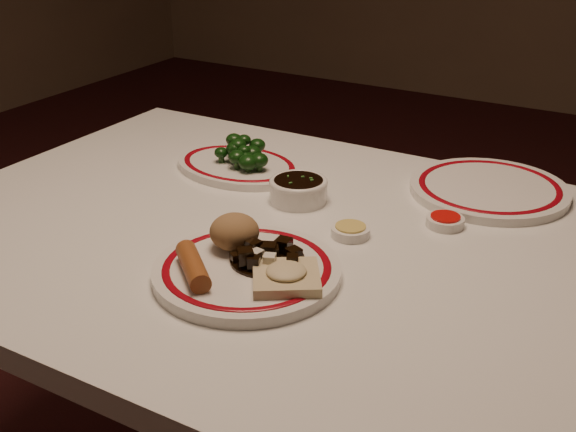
{
  "coord_description": "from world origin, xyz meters",
  "views": [
    {
      "loc": [
        0.57,
        -0.92,
        1.28
      ],
      "look_at": [
        0.06,
        -0.03,
        0.8
      ],
      "focal_mm": 45.0,
      "sensor_mm": 36.0,
      "label": 1
    }
  ],
  "objects_px": {
    "broccoli_pile": "(243,152)",
    "broccoli_plate": "(239,166)",
    "rice_mound": "(234,232)",
    "dining_table": "(267,276)",
    "fried_wonton": "(286,276)",
    "main_plate": "(247,271)",
    "spring_roll": "(193,266)",
    "soy_bowl": "(298,191)",
    "stirfry_heap": "(267,256)"
  },
  "relations": [
    {
      "from": "main_plate",
      "to": "fried_wonton",
      "type": "height_order",
      "value": "fried_wonton"
    },
    {
      "from": "broccoli_plate",
      "to": "main_plate",
      "type": "bearing_deg",
      "value": -54.89
    },
    {
      "from": "dining_table",
      "to": "spring_roll",
      "type": "height_order",
      "value": "spring_roll"
    },
    {
      "from": "main_plate",
      "to": "spring_roll",
      "type": "height_order",
      "value": "spring_roll"
    },
    {
      "from": "dining_table",
      "to": "broccoli_pile",
      "type": "height_order",
      "value": "broccoli_pile"
    },
    {
      "from": "rice_mound",
      "to": "stirfry_heap",
      "type": "xyz_separation_m",
      "value": [
        0.07,
        -0.01,
        -0.02
      ]
    },
    {
      "from": "stirfry_heap",
      "to": "fried_wonton",
      "type": "bearing_deg",
      "value": -33.45
    },
    {
      "from": "broccoli_plate",
      "to": "soy_bowl",
      "type": "relative_size",
      "value": 2.83
    },
    {
      "from": "main_plate",
      "to": "soy_bowl",
      "type": "bearing_deg",
      "value": 103.84
    },
    {
      "from": "fried_wonton",
      "to": "stirfry_heap",
      "type": "relative_size",
      "value": 1.13
    },
    {
      "from": "stirfry_heap",
      "to": "soy_bowl",
      "type": "distance_m",
      "value": 0.26
    },
    {
      "from": "rice_mound",
      "to": "soy_bowl",
      "type": "distance_m",
      "value": 0.24
    },
    {
      "from": "main_plate",
      "to": "fried_wonton",
      "type": "bearing_deg",
      "value": -8.09
    },
    {
      "from": "dining_table",
      "to": "soy_bowl",
      "type": "relative_size",
      "value": 11.62
    },
    {
      "from": "spring_roll",
      "to": "stirfry_heap",
      "type": "relative_size",
      "value": 0.97
    },
    {
      "from": "fried_wonton",
      "to": "broccoli_plate",
      "type": "xyz_separation_m",
      "value": [
        -0.32,
        0.36,
        -0.02
      ]
    },
    {
      "from": "rice_mound",
      "to": "fried_wonton",
      "type": "bearing_deg",
      "value": -22.72
    },
    {
      "from": "fried_wonton",
      "to": "soy_bowl",
      "type": "relative_size",
      "value": 1.24
    },
    {
      "from": "dining_table",
      "to": "soy_bowl",
      "type": "bearing_deg",
      "value": 92.99
    },
    {
      "from": "main_plate",
      "to": "fried_wonton",
      "type": "xyz_separation_m",
      "value": [
        0.07,
        -0.01,
        0.02
      ]
    },
    {
      "from": "main_plate",
      "to": "spring_roll",
      "type": "xyz_separation_m",
      "value": [
        -0.05,
        -0.06,
        0.02
      ]
    },
    {
      "from": "rice_mound",
      "to": "soy_bowl",
      "type": "relative_size",
      "value": 0.74
    },
    {
      "from": "broccoli_pile",
      "to": "fried_wonton",
      "type": "bearing_deg",
      "value": -49.47
    },
    {
      "from": "rice_mound",
      "to": "fried_wonton",
      "type": "distance_m",
      "value": 0.13
    },
    {
      "from": "rice_mound",
      "to": "broccoli_pile",
      "type": "xyz_separation_m",
      "value": [
        -0.19,
        0.31,
        -0.01
      ]
    },
    {
      "from": "main_plate",
      "to": "broccoli_pile",
      "type": "bearing_deg",
      "value": 123.99
    },
    {
      "from": "stirfry_heap",
      "to": "broccoli_pile",
      "type": "relative_size",
      "value": 0.94
    },
    {
      "from": "main_plate",
      "to": "dining_table",
      "type": "bearing_deg",
      "value": 111.97
    },
    {
      "from": "stirfry_heap",
      "to": "broccoli_pile",
      "type": "height_order",
      "value": "broccoli_pile"
    },
    {
      "from": "rice_mound",
      "to": "broccoli_plate",
      "type": "height_order",
      "value": "rice_mound"
    },
    {
      "from": "dining_table",
      "to": "broccoli_pile",
      "type": "xyz_separation_m",
      "value": [
        -0.18,
        0.2,
        0.13
      ]
    },
    {
      "from": "spring_roll",
      "to": "soy_bowl",
      "type": "xyz_separation_m",
      "value": [
        -0.02,
        0.33,
        -0.01
      ]
    },
    {
      "from": "dining_table",
      "to": "main_plate",
      "type": "xyz_separation_m",
      "value": [
        0.06,
        -0.15,
        0.1
      ]
    },
    {
      "from": "broccoli_pile",
      "to": "broccoli_plate",
      "type": "bearing_deg",
      "value": -164.98
    },
    {
      "from": "rice_mound",
      "to": "main_plate",
      "type": "bearing_deg",
      "value": -40.03
    },
    {
      "from": "main_plate",
      "to": "stirfry_heap",
      "type": "relative_size",
      "value": 3.14
    },
    {
      "from": "stirfry_heap",
      "to": "broccoli_plate",
      "type": "height_order",
      "value": "stirfry_heap"
    },
    {
      "from": "dining_table",
      "to": "broccoli_plate",
      "type": "distance_m",
      "value": 0.29
    },
    {
      "from": "stirfry_heap",
      "to": "broccoli_plate",
      "type": "xyz_separation_m",
      "value": [
        -0.26,
        0.32,
        -0.02
      ]
    },
    {
      "from": "dining_table",
      "to": "rice_mound",
      "type": "bearing_deg",
      "value": -82.92
    },
    {
      "from": "fried_wonton",
      "to": "rice_mound",
      "type": "bearing_deg",
      "value": 157.28
    },
    {
      "from": "stirfry_heap",
      "to": "dining_table",
      "type": "bearing_deg",
      "value": 122.11
    },
    {
      "from": "stirfry_heap",
      "to": "soy_bowl",
      "type": "height_order",
      "value": "stirfry_heap"
    },
    {
      "from": "main_plate",
      "to": "broccoli_plate",
      "type": "bearing_deg",
      "value": 125.11
    },
    {
      "from": "rice_mound",
      "to": "dining_table",
      "type": "bearing_deg",
      "value": 97.08
    },
    {
      "from": "main_plate",
      "to": "rice_mound",
      "type": "xyz_separation_m",
      "value": [
        -0.05,
        0.04,
        0.04
      ]
    },
    {
      "from": "dining_table",
      "to": "soy_bowl",
      "type": "xyz_separation_m",
      "value": [
        -0.01,
        0.12,
        0.11
      ]
    },
    {
      "from": "fried_wonton",
      "to": "main_plate",
      "type": "bearing_deg",
      "value": 171.91
    },
    {
      "from": "broccoli_plate",
      "to": "spring_roll",
      "type": "bearing_deg",
      "value": -64.64
    },
    {
      "from": "rice_mound",
      "to": "stirfry_heap",
      "type": "relative_size",
      "value": 0.67
    }
  ]
}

